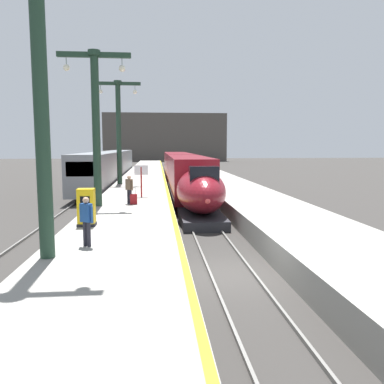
# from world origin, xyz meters

# --- Properties ---
(ground_plane) EXTENTS (260.00, 260.00, 0.00)m
(ground_plane) POSITION_xyz_m (0.00, 0.00, 0.00)
(ground_plane) COLOR #33302D
(platform_left) EXTENTS (4.80, 110.00, 1.05)m
(platform_left) POSITION_xyz_m (-4.05, 24.75, 0.53)
(platform_left) COLOR gray
(platform_left) RESTS_ON ground
(platform_right) EXTENTS (4.80, 110.00, 1.05)m
(platform_right) POSITION_xyz_m (4.05, 24.75, 0.53)
(platform_right) COLOR gray
(platform_right) RESTS_ON ground
(platform_left_safety_stripe) EXTENTS (0.20, 107.80, 0.01)m
(platform_left_safety_stripe) POSITION_xyz_m (-1.77, 24.75, 1.05)
(platform_left_safety_stripe) COLOR yellow
(platform_left_safety_stripe) RESTS_ON platform_left
(rail_main_left) EXTENTS (0.08, 110.00, 0.12)m
(rail_main_left) POSITION_xyz_m (-0.75, 27.50, 0.06)
(rail_main_left) COLOR slate
(rail_main_left) RESTS_ON ground
(rail_main_right) EXTENTS (0.08, 110.00, 0.12)m
(rail_main_right) POSITION_xyz_m (0.75, 27.50, 0.06)
(rail_main_right) COLOR slate
(rail_main_right) RESTS_ON ground
(rail_secondary_left) EXTENTS (0.08, 110.00, 0.12)m
(rail_secondary_left) POSITION_xyz_m (-8.85, 27.50, 0.06)
(rail_secondary_left) COLOR slate
(rail_secondary_left) RESTS_ON ground
(rail_secondary_right) EXTENTS (0.08, 110.00, 0.12)m
(rail_secondary_right) POSITION_xyz_m (-7.35, 27.50, 0.06)
(rail_secondary_right) COLOR slate
(rail_secondary_right) RESTS_ON ground
(highspeed_train_main) EXTENTS (2.92, 37.96, 3.60)m
(highspeed_train_main) POSITION_xyz_m (0.00, 24.85, 1.93)
(highspeed_train_main) COLOR maroon
(highspeed_train_main) RESTS_ON ground
(regional_train_adjacent) EXTENTS (2.85, 36.60, 3.80)m
(regional_train_adjacent) POSITION_xyz_m (-8.10, 34.58, 2.13)
(regional_train_adjacent) COLOR gray
(regional_train_adjacent) RESTS_ON ground
(station_column_near) EXTENTS (4.00, 0.68, 9.74)m
(station_column_near) POSITION_xyz_m (-5.90, -0.94, 6.87)
(station_column_near) COLOR #1E3828
(station_column_near) RESTS_ON platform_left
(station_column_mid) EXTENTS (4.00, 0.68, 8.59)m
(station_column_mid) POSITION_xyz_m (-5.90, 9.49, 6.26)
(station_column_mid) COLOR #1E3828
(station_column_mid) RESTS_ON platform_left
(station_column_far) EXTENTS (4.00, 0.68, 9.10)m
(station_column_far) POSITION_xyz_m (-5.90, 22.58, 6.53)
(station_column_far) COLOR #1E3828
(station_column_far) RESTS_ON platform_left
(passenger_near_edge) EXTENTS (0.46, 0.41, 1.69)m
(passenger_near_edge) POSITION_xyz_m (-4.18, 10.03, 2.04)
(passenger_near_edge) COLOR #23232D
(passenger_near_edge) RESTS_ON platform_left
(passenger_mid_platform) EXTENTS (0.49, 0.39, 1.69)m
(passenger_mid_platform) POSITION_xyz_m (-4.93, 0.31, 2.04)
(passenger_mid_platform) COLOR #23232D
(passenger_mid_platform) RESTS_ON platform_left
(rolling_suitcase) EXTENTS (0.40, 0.22, 0.98)m
(rolling_suitcase) POSITION_xyz_m (-3.92, 9.87, 1.35)
(rolling_suitcase) COLOR maroon
(rolling_suitcase) RESTS_ON platform_left
(ticket_machine_yellow) EXTENTS (0.76, 0.62, 1.60)m
(ticket_machine_yellow) POSITION_xyz_m (-5.55, 3.80, 1.79)
(ticket_machine_yellow) COLOR yellow
(ticket_machine_yellow) RESTS_ON platform_left
(departure_info_board) EXTENTS (0.90, 0.10, 2.12)m
(departure_info_board) POSITION_xyz_m (-3.60, 13.27, 2.56)
(departure_info_board) COLOR maroon
(departure_info_board) RESTS_ON platform_left
(terminus_back_wall) EXTENTS (36.00, 2.00, 14.00)m
(terminus_back_wall) POSITION_xyz_m (0.00, 102.00, 7.00)
(terminus_back_wall) COLOR #4C4742
(terminus_back_wall) RESTS_ON ground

